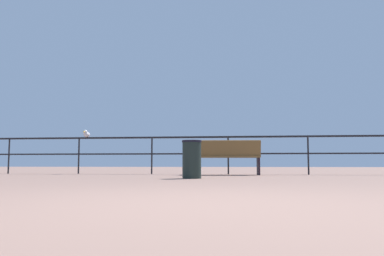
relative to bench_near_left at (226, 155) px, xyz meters
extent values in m
plane|color=#8E6B5D|center=(0.04, -7.16, -0.51)|extent=(60.00, 60.00, 0.00)
cube|color=black|center=(0.04, 0.71, 0.51)|extent=(25.50, 0.05, 0.05)
cube|color=black|center=(0.04, 0.71, 0.05)|extent=(25.50, 0.04, 0.04)
cylinder|color=black|center=(-6.33, 0.71, 0.00)|extent=(0.04, 0.04, 1.02)
cylinder|color=black|center=(-4.21, 0.71, 0.00)|extent=(0.04, 0.04, 1.02)
cylinder|color=black|center=(-2.08, 0.71, 0.00)|extent=(0.04, 0.04, 1.02)
cylinder|color=black|center=(0.04, 0.71, 0.00)|extent=(0.04, 0.04, 1.02)
cylinder|color=black|center=(2.17, 0.71, 0.00)|extent=(0.04, 0.04, 1.02)
cube|color=brown|center=(-0.01, 0.08, -0.05)|extent=(1.77, 0.57, 0.05)
cube|color=brown|center=(0.01, -0.12, 0.16)|extent=(1.74, 0.26, 0.42)
cube|color=black|center=(0.82, 0.14, -0.28)|extent=(0.07, 0.39, 0.47)
cube|color=black|center=(0.81, 0.31, 0.09)|extent=(0.06, 0.30, 0.04)
cube|color=black|center=(-0.83, 0.01, -0.28)|extent=(0.07, 0.39, 0.47)
cube|color=black|center=(-0.85, 0.18, 0.09)|extent=(0.06, 0.30, 0.04)
ellipsoid|color=silver|center=(-3.99, 0.71, 0.61)|extent=(0.17, 0.27, 0.15)
ellipsoid|color=gray|center=(-3.99, 0.71, 0.63)|extent=(0.12, 0.25, 0.05)
sphere|color=silver|center=(-3.99, 0.59, 0.67)|extent=(0.12, 0.12, 0.12)
cone|color=gold|center=(-3.99, 0.51, 0.67)|extent=(0.05, 0.05, 0.05)
cube|color=gray|center=(-3.99, 0.86, 0.61)|extent=(0.07, 0.10, 0.02)
cylinder|color=black|center=(-0.61, -2.30, -0.16)|extent=(0.37, 0.37, 0.71)
cylinder|color=black|center=(-0.61, -2.30, 0.22)|extent=(0.39, 0.39, 0.04)
camera|label=1|loc=(0.30, -10.01, -0.22)|focal=36.59mm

